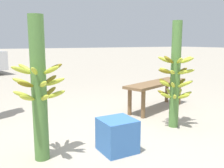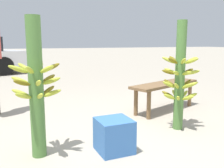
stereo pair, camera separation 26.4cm
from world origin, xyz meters
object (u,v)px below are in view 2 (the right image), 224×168
Objects in this scene: market_bench at (165,87)px; produce_crate at (114,135)px; banana_stalk_center at (180,77)px; banana_stalk_left at (36,87)px.

market_bench reaches higher than produce_crate.
market_bench is (0.35, 0.78, -0.29)m from banana_stalk_center.
market_bench is at bearing 65.94° from banana_stalk_center.
banana_stalk_left is 3.98× the size of produce_crate.
banana_stalk_center reaches higher than banana_stalk_left.
produce_crate is at bearing -15.68° from banana_stalk_left.
banana_stalk_center is 4.04× the size of produce_crate.
banana_stalk_left is 0.96× the size of market_bench.
banana_stalk_left reaches higher than produce_crate.
banana_stalk_center is at bearing -133.11° from market_bench.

